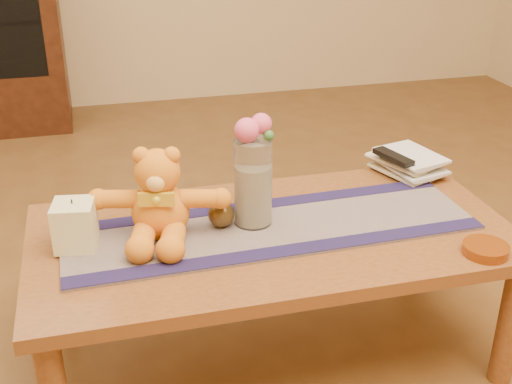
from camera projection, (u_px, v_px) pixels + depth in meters
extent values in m
plane|color=brown|center=(271.00, 353.00, 2.12)|extent=(5.50, 5.50, 0.00)
cube|color=brown|center=(272.00, 236.00, 1.94)|extent=(1.40, 0.70, 0.04)
cylinder|color=brown|center=(510.00, 324.00, 1.93)|extent=(0.07, 0.07, 0.41)
cylinder|color=brown|center=(58.00, 279.00, 2.14)|extent=(0.07, 0.07, 0.41)
cylinder|color=brown|center=(417.00, 231.00, 2.43)|extent=(0.07, 0.07, 0.41)
cube|color=#161C3F|center=(271.00, 228.00, 1.94)|extent=(1.21, 0.38, 0.01)
cube|color=#1A143D|center=(287.00, 250.00, 1.81)|extent=(1.20, 0.09, 0.00)
cube|color=#1A143D|center=(258.00, 205.00, 2.06)|extent=(1.20, 0.09, 0.00)
cube|color=beige|center=(75.00, 225.00, 1.80)|extent=(0.13, 0.13, 0.13)
cylinder|color=black|center=(72.00, 202.00, 1.77)|extent=(0.00, 0.00, 0.01)
cylinder|color=silver|center=(253.00, 182.00, 1.90)|extent=(0.11, 0.11, 0.26)
cylinder|color=beige|center=(253.00, 195.00, 1.92)|extent=(0.09, 0.09, 0.18)
sphere|color=#DC4D72|center=(247.00, 130.00, 1.82)|extent=(0.07, 0.07, 0.07)
sphere|color=#DC4D72|center=(261.00, 124.00, 1.84)|extent=(0.06, 0.06, 0.06)
sphere|color=#5368B4|center=(253.00, 126.00, 1.87)|extent=(0.04, 0.04, 0.04)
sphere|color=#5368B4|center=(241.00, 132.00, 1.85)|extent=(0.04, 0.04, 0.04)
sphere|color=#33662D|center=(269.00, 135.00, 1.83)|extent=(0.03, 0.03, 0.03)
sphere|color=#4D3919|center=(221.00, 214.00, 1.92)|extent=(0.09, 0.09, 0.08)
imported|color=beige|center=(389.00, 176.00, 2.25)|extent=(0.23, 0.27, 0.02)
imported|color=beige|center=(392.00, 171.00, 2.24)|extent=(0.21, 0.25, 0.02)
imported|color=beige|center=(388.00, 166.00, 2.24)|extent=(0.24, 0.27, 0.02)
imported|color=beige|center=(392.00, 161.00, 2.23)|extent=(0.21, 0.26, 0.02)
cube|color=black|center=(393.00, 157.00, 2.21)|extent=(0.09, 0.17, 0.02)
cylinder|color=#BF5914|center=(486.00, 249.00, 1.80)|extent=(0.15, 0.15, 0.03)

